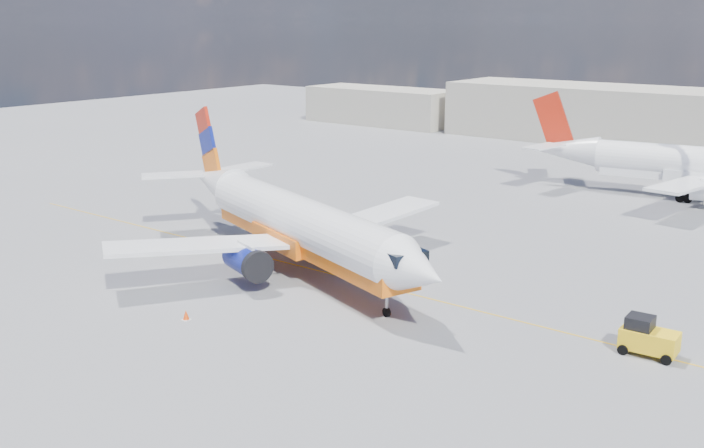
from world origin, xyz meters
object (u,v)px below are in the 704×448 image
Objects in this scene: main_jet at (295,222)px; second_jet at (700,166)px; traffic_cone at (186,315)px; gse_tug at (648,337)px.

main_jet is 1.02× the size of second_jet.
traffic_cone is at bearing -63.40° from main_jet.
second_jet is at bearing 87.37° from main_jet.
gse_tug is at bearing -87.54° from second_jet.
main_jet reaches higher than gse_tug.
main_jet is 24.89m from gse_tug.
second_jet is 55.05m from traffic_cone.
traffic_cone is (-23.24, -11.88, -0.67)m from gse_tug.
second_jet is at bearing 74.24° from traffic_cone.
second_jet reaches higher than traffic_cone.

